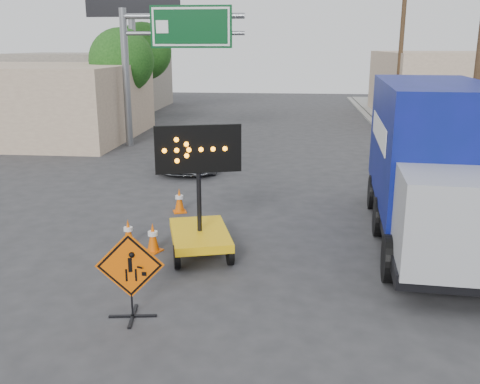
% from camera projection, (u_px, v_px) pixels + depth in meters
% --- Properties ---
extents(ground, '(100.00, 100.00, 0.00)m').
position_uv_depth(ground, '(178.00, 327.00, 9.91)').
color(ground, '#2D2D30').
rests_on(ground, ground).
extents(curb_right, '(0.40, 60.00, 0.12)m').
position_uv_depth(curb_right, '(411.00, 162.00, 23.56)').
color(curb_right, gray).
rests_on(curb_right, ground).
extents(sidewalk_right, '(4.00, 60.00, 0.15)m').
position_uv_depth(sidewalk_right, '(465.00, 163.00, 23.32)').
color(sidewalk_right, gray).
rests_on(sidewalk_right, ground).
extents(storefront_left_near, '(14.00, 10.00, 4.00)m').
position_uv_depth(storefront_left_near, '(9.00, 101.00, 29.96)').
color(storefront_left_near, '#CCB293').
rests_on(storefront_left_near, ground).
extents(storefront_left_far, '(12.00, 10.00, 4.40)m').
position_uv_depth(storefront_left_far, '(86.00, 81.00, 43.43)').
color(storefront_left_far, '#A39887').
rests_on(storefront_left_far, ground).
extents(building_right_far, '(10.00, 14.00, 4.60)m').
position_uv_depth(building_right_far, '(456.00, 86.00, 36.76)').
color(building_right_far, '#CCB293').
rests_on(building_right_far, ground).
extents(highway_gantry, '(6.18, 0.38, 6.90)m').
position_uv_depth(highway_gantry, '(165.00, 45.00, 26.22)').
color(highway_gantry, slate).
rests_on(highway_gantry, ground).
extents(billboard, '(6.10, 0.54, 9.85)m').
position_uv_depth(billboard, '(133.00, 7.00, 33.60)').
color(billboard, slate).
rests_on(billboard, ground).
extents(utility_pole_near, '(1.80, 0.26, 9.00)m').
position_uv_depth(utility_pole_near, '(480.00, 57.00, 17.45)').
color(utility_pole_near, '#47331E').
rests_on(utility_pole_near, ground).
extents(utility_pole_far, '(1.80, 0.26, 9.00)m').
position_uv_depth(utility_pole_far, '(401.00, 52.00, 30.88)').
color(utility_pole_far, '#47331E').
rests_on(utility_pole_far, ground).
extents(tree_left_near, '(3.71, 3.71, 6.03)m').
position_uv_depth(tree_left_near, '(122.00, 61.00, 30.70)').
color(tree_left_near, '#47331E').
rests_on(tree_left_near, ground).
extents(tree_left_far, '(4.10, 4.10, 6.66)m').
position_uv_depth(tree_left_far, '(143.00, 51.00, 38.35)').
color(tree_left_far, '#47331E').
rests_on(tree_left_far, ground).
extents(construction_sign, '(1.29, 0.92, 1.72)m').
position_uv_depth(construction_sign, '(130.00, 274.00, 10.03)').
color(construction_sign, black).
rests_on(construction_sign, ground).
extents(arrow_board, '(2.00, 2.57, 3.25)m').
position_uv_depth(arrow_board, '(200.00, 227.00, 13.20)').
color(arrow_board, yellow).
rests_on(arrow_board, ground).
extents(pickup_truck, '(2.43, 5.20, 1.44)m').
position_uv_depth(pickup_truck, '(194.00, 150.00, 22.80)').
color(pickup_truck, '#B5B8BC').
rests_on(pickup_truck, ground).
extents(box_truck, '(3.24, 8.83, 4.12)m').
position_uv_depth(box_truck, '(431.00, 171.00, 13.95)').
color(box_truck, black).
rests_on(box_truck, ground).
extents(cone_a, '(0.50, 0.50, 0.75)m').
position_uv_depth(cone_a, '(153.00, 237.00, 13.45)').
color(cone_a, '#E45804').
rests_on(cone_a, ground).
extents(cone_b, '(0.46, 0.46, 0.70)m').
position_uv_depth(cone_b, '(128.00, 232.00, 13.87)').
color(cone_b, '#E45804').
rests_on(cone_b, ground).
extents(cone_c, '(0.50, 0.50, 0.77)m').
position_uv_depth(cone_c, '(179.00, 200.00, 16.63)').
color(cone_c, '#E45804').
rests_on(cone_c, ground).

